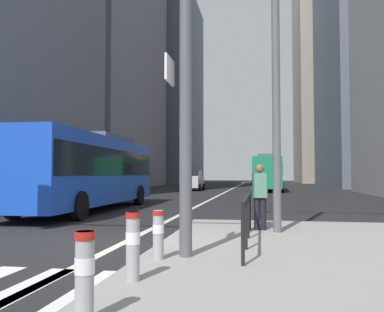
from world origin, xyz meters
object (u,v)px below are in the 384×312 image
Objects in this scene: city_bus_red_receding at (268,172)px; car_receding_near at (258,178)px; car_oncoming_mid at (192,180)px; bollard_front at (85,272)px; street_lamp_post at (275,25)px; bollard_right at (158,232)px; city_bus_blue_oncoming at (89,168)px; traffic_signal_gantry at (73,36)px; bollard_left at (133,243)px; pedestrian_waiting at (260,193)px.

car_receding_near is (-1.01, 20.69, -0.85)m from city_bus_red_receding.
car_oncoming_mid is 4.67× the size of bollard_front.
street_lamp_post is (-0.29, -29.60, 3.45)m from city_bus_red_receding.
bollard_right is (-1.36, -53.87, -0.39)m from car_receding_near.
city_bus_blue_oncoming is at bearing -91.91° from car_oncoming_mid.
car_receding_near is 5.51× the size of bollard_right.
car_receding_near is at bearing 88.55° from bollard_right.
city_bus_red_receding is 1.70× the size of traffic_signal_gantry.
bollard_right is (1.71, -0.31, -3.52)m from traffic_signal_gantry.
car_oncoming_mid reaches higher than bollard_right.
street_lamp_post reaches higher than bollard_left.
bollard_front is 0.95× the size of bollard_left.
bollard_right is (-2.08, -3.59, -4.68)m from street_lamp_post.
city_bus_blue_oncoming is at bearing 113.67° from bollard_front.
city_bus_red_receding is 13.30× the size of bollard_right.
bollard_left is (-2.37, -34.58, -1.18)m from city_bus_red_receding.
street_lamp_post is 4.79× the size of pedestrian_waiting.
car_receding_near reaches higher than bollard_front.
traffic_signal_gantry is (-3.07, -53.57, 3.13)m from car_receding_near.
city_bus_blue_oncoming is 2.82× the size of car_oncoming_mid.
city_bus_blue_oncoming is at bearing 140.33° from street_lamp_post.
traffic_signal_gantry reaches higher than city_bus_blue_oncoming.
car_receding_near is at bearing 90.35° from pedestrian_waiting.
car_oncoming_mid is 30.03m from street_lamp_post.
street_lamp_post is at bearing -90.57° from city_bus_red_receding.
traffic_signal_gantry is 7.81× the size of bollard_right.
car_oncoming_mid is at bearing 103.56° from street_lamp_post.
city_bus_blue_oncoming reaches higher than bollard_left.
traffic_signal_gantry is at bearing -84.36° from car_oncoming_mid.
city_bus_red_receding is at bearing 86.09° from bollard_left.
bollard_front is at bearing -89.58° from bollard_right.
car_receding_near is 0.56× the size of street_lamp_post.
city_bus_blue_oncoming is 13.20× the size of bollard_front.
city_bus_blue_oncoming reaches higher than car_oncoming_mid.
street_lamp_post is at bearing 40.91° from traffic_signal_gantry.
bollard_front is (5.66, -12.91, -1.21)m from city_bus_blue_oncoming.
city_bus_red_receding is 11.84× the size of bollard_left.
traffic_signal_gantry is at bearing -139.09° from street_lamp_post.
traffic_signal_gantry is (3.18, -32.18, 3.13)m from car_oncoming_mid.
car_oncoming_mid is 4.98× the size of bollard_right.
traffic_signal_gantry reaches higher than city_bus_red_receding.
car_oncoming_mid is 34.23m from bollard_left.
city_bus_red_receding is 29.29m from pedestrian_waiting.
city_bus_blue_oncoming is 12.76m from bollard_left.
city_bus_red_receding is at bearing 86.27° from bollard_front.
traffic_signal_gantry is at bearing 169.84° from bollard_right.
city_bus_red_receding is at bearing 85.91° from bollard_right.
bollard_front is (-2.35, -36.10, -1.20)m from city_bus_red_receding.
pedestrian_waiting is (1.66, 5.31, 0.42)m from bollard_left.
street_lamp_post is 6.25m from bollard_right.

